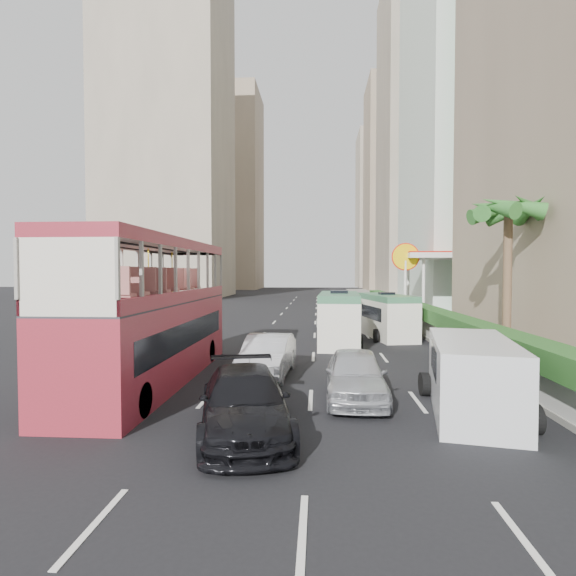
# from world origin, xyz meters

# --- Properties ---
(ground_plane) EXTENTS (200.00, 200.00, 0.00)m
(ground_plane) POSITION_xyz_m (0.00, 0.00, 0.00)
(ground_plane) COLOR black
(ground_plane) RESTS_ON ground
(double_decker_bus) EXTENTS (2.50, 11.00, 5.06)m
(double_decker_bus) POSITION_xyz_m (-6.00, 0.00, 2.53)
(double_decker_bus) COLOR maroon
(double_decker_bus) RESTS_ON ground
(car_silver_lane_a) EXTENTS (1.93, 4.72, 1.52)m
(car_silver_lane_a) POSITION_xyz_m (-2.07, 1.05, 0.00)
(car_silver_lane_a) COLOR silver
(car_silver_lane_a) RESTS_ON ground
(car_silver_lane_b) EXTENTS (1.91, 4.50, 1.52)m
(car_silver_lane_b) POSITION_xyz_m (0.97, -1.83, 0.00)
(car_silver_lane_b) COLOR silver
(car_silver_lane_b) RESTS_ON ground
(car_black) EXTENTS (3.10, 5.48, 1.50)m
(car_black) POSITION_xyz_m (-1.95, -4.89, 0.00)
(car_black) COLOR black
(car_black) RESTS_ON ground
(van_asset) EXTENTS (2.74, 4.70, 1.23)m
(van_asset) POSITION_xyz_m (0.96, 16.36, 0.00)
(van_asset) COLOR silver
(van_asset) RESTS_ON ground
(minibus_near) EXTENTS (2.36, 6.30, 2.75)m
(minibus_near) POSITION_xyz_m (0.95, 8.88, 1.38)
(minibus_near) COLOR silver
(minibus_near) RESTS_ON ground
(minibus_far) EXTENTS (2.96, 6.03, 2.56)m
(minibus_far) POSITION_xyz_m (3.89, 11.50, 1.28)
(minibus_far) COLOR silver
(minibus_far) RESTS_ON ground
(panel_van_near) EXTENTS (2.96, 5.36, 2.03)m
(panel_van_near) POSITION_xyz_m (4.08, -2.90, 1.01)
(panel_van_near) COLOR silver
(panel_van_near) RESTS_ON ground
(panel_van_far) EXTENTS (2.18, 5.12, 2.02)m
(panel_van_far) POSITION_xyz_m (4.40, 20.45, 1.01)
(panel_van_far) COLOR silver
(panel_van_far) RESTS_ON ground
(sidewalk) EXTENTS (6.00, 120.00, 0.18)m
(sidewalk) POSITION_xyz_m (9.00, 25.00, 0.09)
(sidewalk) COLOR #99968C
(sidewalk) RESTS_ON ground
(kerb_wall) EXTENTS (0.30, 44.00, 1.00)m
(kerb_wall) POSITION_xyz_m (6.20, 14.00, 0.68)
(kerb_wall) COLOR silver
(kerb_wall) RESTS_ON sidewalk
(hedge) EXTENTS (1.10, 44.00, 0.70)m
(hedge) POSITION_xyz_m (6.20, 14.00, 1.53)
(hedge) COLOR #2D6626
(hedge) RESTS_ON kerb_wall
(palm_tree) EXTENTS (0.36, 0.36, 6.40)m
(palm_tree) POSITION_xyz_m (7.80, 4.00, 3.38)
(palm_tree) COLOR brown
(palm_tree) RESTS_ON sidewalk
(shell_station) EXTENTS (6.50, 8.00, 5.50)m
(shell_station) POSITION_xyz_m (10.00, 23.00, 2.75)
(shell_station) COLOR silver
(shell_station) RESTS_ON ground
(tower_stripe) EXTENTS (16.00, 18.00, 58.00)m
(tower_stripe) POSITION_xyz_m (18.00, 34.00, 29.00)
(tower_stripe) COLOR white
(tower_stripe) RESTS_ON ground
(tower_mid) EXTENTS (16.00, 16.00, 50.00)m
(tower_mid) POSITION_xyz_m (18.00, 58.00, 25.00)
(tower_mid) COLOR tan
(tower_mid) RESTS_ON ground
(tower_far_a) EXTENTS (14.00, 14.00, 44.00)m
(tower_far_a) POSITION_xyz_m (17.00, 82.00, 22.00)
(tower_far_a) COLOR tan
(tower_far_a) RESTS_ON ground
(tower_far_b) EXTENTS (14.00, 14.00, 40.00)m
(tower_far_b) POSITION_xyz_m (17.00, 104.00, 20.00)
(tower_far_b) COLOR tan
(tower_far_b) RESTS_ON ground
(tower_left_a) EXTENTS (18.00, 18.00, 52.00)m
(tower_left_a) POSITION_xyz_m (-24.00, 55.00, 26.00)
(tower_left_a) COLOR tan
(tower_left_a) RESTS_ON ground
(tower_left_b) EXTENTS (16.00, 16.00, 46.00)m
(tower_left_b) POSITION_xyz_m (-22.00, 90.00, 23.00)
(tower_left_b) COLOR tan
(tower_left_b) RESTS_ON ground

